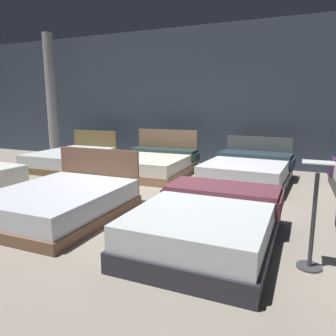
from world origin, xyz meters
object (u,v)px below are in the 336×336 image
bed_1 (60,202)px  bed_6 (248,171)px  price_sign (313,228)px  bed_4 (72,159)px  bed_2 (208,223)px  bed_5 (152,164)px  support_pillar (52,98)px

bed_1 → bed_6: size_ratio=0.93×
bed_1 → price_sign: price_sign is taller
bed_1 → bed_4: bearing=126.7°
bed_1 → bed_6: bearing=55.0°
bed_1 → price_sign: size_ratio=1.92×
bed_1 → bed_2: bearing=-1.3°
bed_6 → price_sign: price_sign is taller
bed_2 → bed_5: bed_5 is taller
bed_4 → bed_5: (2.21, 0.07, 0.02)m
bed_5 → price_sign: price_sign is taller
bed_1 → bed_2: size_ratio=0.96×
price_sign → bed_1: bearing=176.6°
bed_2 → bed_6: bearing=91.7°
bed_2 → price_sign: 1.10m
support_pillar → bed_5: bearing=-13.8°
bed_2 → price_sign: price_sign is taller
bed_6 → support_pillar: 6.03m
bed_6 → price_sign: bearing=-67.6°
bed_2 → bed_5: size_ratio=1.03×
bed_1 → bed_2: 2.17m
bed_2 → price_sign: bearing=-8.7°
bed_1 → support_pillar: support_pillar is taller
bed_6 → support_pillar: (-5.77, 0.89, 1.50)m
bed_4 → bed_5: 2.21m
bed_1 → bed_4: 3.76m
bed_1 → bed_5: 3.06m
bed_2 → support_pillar: bearing=146.1°
price_sign → bed_6: bearing=109.6°
support_pillar → bed_2: bearing=-34.1°
bed_5 → bed_6: (2.16, -0.00, 0.02)m
bed_2 → support_pillar: support_pillar is taller
bed_4 → price_sign: price_sign is taller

